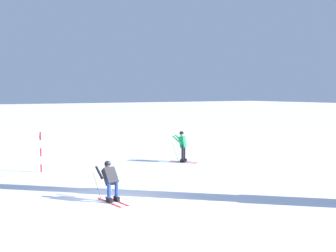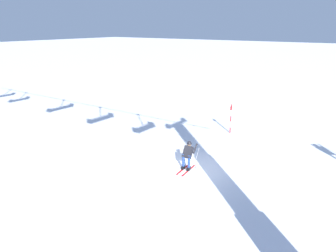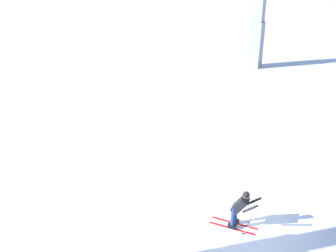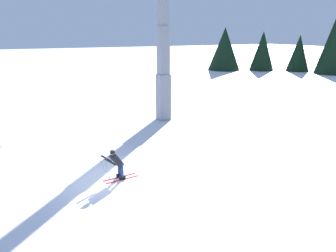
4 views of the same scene
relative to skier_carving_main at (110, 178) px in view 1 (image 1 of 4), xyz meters
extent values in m
plane|color=white|center=(0.04, -0.04, -0.83)|extent=(260.00, 260.00, 0.00)
cube|color=red|center=(0.13, 0.20, -0.82)|extent=(0.26, 1.59, 0.01)
cube|color=black|center=(0.13, 0.20, -0.73)|extent=(0.14, 0.29, 0.16)
cylinder|color=navy|center=(0.13, 0.20, -0.33)|extent=(0.13, 0.13, 0.66)
cube|color=red|center=(-0.17, 0.16, -0.82)|extent=(0.26, 1.59, 0.01)
cube|color=black|center=(-0.17, 0.16, -0.73)|extent=(0.14, 0.29, 0.16)
cylinder|color=navy|center=(-0.17, 0.16, -0.33)|extent=(0.13, 0.13, 0.66)
cube|color=black|center=(0.00, 0.01, 0.08)|extent=(0.48, 0.60, 0.65)
sphere|color=#997051|center=(0.02, -0.16, 0.46)|extent=(0.22, 0.22, 0.22)
sphere|color=black|center=(0.02, -0.16, 0.49)|extent=(0.23, 0.23, 0.23)
cylinder|color=black|center=(0.27, -0.35, 0.17)|extent=(0.14, 0.50, 0.43)
cylinder|color=gray|center=(0.32, -0.38, -0.41)|extent=(0.19, 0.47, 1.12)
cylinder|color=black|center=(0.35, -0.20, -0.78)|extent=(0.07, 0.07, 0.01)
cylinder|color=black|center=(-0.19, -0.40, 0.17)|extent=(0.14, 0.50, 0.43)
cylinder|color=gray|center=(-0.23, -0.44, -0.41)|extent=(0.09, 0.49, 1.12)
cylinder|color=black|center=(-0.29, -0.27, -0.78)|extent=(0.07, 0.07, 0.01)
cylinder|color=red|center=(0.71, -6.62, -0.63)|extent=(0.07, 0.07, 0.40)
cylinder|color=white|center=(0.71, -6.62, -0.23)|extent=(0.07, 0.07, 0.40)
cylinder|color=red|center=(0.71, -6.62, 0.16)|extent=(0.07, 0.07, 0.40)
cylinder|color=white|center=(0.71, -6.62, 0.56)|extent=(0.07, 0.07, 0.40)
cylinder|color=red|center=(0.71, -6.62, 0.95)|extent=(0.07, 0.07, 0.40)
cylinder|color=red|center=(0.73, -6.62, 0.90)|extent=(0.02, 0.28, 0.28)
cube|color=red|center=(-6.66, -5.21, -0.82)|extent=(1.06, 1.30, 0.01)
cube|color=black|center=(-6.66, -5.21, -0.73)|extent=(0.26, 0.29, 0.16)
cylinder|color=black|center=(-6.66, -5.21, -0.24)|extent=(0.13, 0.13, 0.84)
cube|color=red|center=(-6.91, -5.41, -0.82)|extent=(1.06, 1.30, 0.01)
cube|color=black|center=(-6.91, -5.41, -0.73)|extent=(0.26, 0.29, 0.16)
cylinder|color=black|center=(-6.91, -5.41, -0.24)|extent=(0.13, 0.13, 0.84)
cube|color=green|center=(-6.75, -5.36, 0.32)|extent=(0.56, 0.55, 0.66)
sphere|color=beige|center=(-6.72, -5.40, 0.76)|extent=(0.22, 0.22, 0.22)
sphere|color=black|center=(-6.72, -5.40, 0.79)|extent=(0.24, 0.24, 0.24)
cylinder|color=green|center=(-6.40, -5.43, 0.46)|extent=(0.38, 0.45, 0.44)
cylinder|color=gray|center=(-6.34, -5.43, -0.26)|extent=(0.33, 0.26, 1.19)
cylinder|color=black|center=(-6.41, -5.27, -0.78)|extent=(0.07, 0.07, 0.01)
cylinder|color=green|center=(-6.76, -5.71, 0.46)|extent=(0.38, 0.45, 0.44)
cylinder|color=gray|center=(-6.77, -5.78, -0.26)|extent=(0.18, 0.37, 1.19)
cylinder|color=black|center=(-6.92, -5.67, -0.78)|extent=(0.07, 0.07, 0.01)
camera|label=1|loc=(5.76, 13.12, 3.05)|focal=43.11mm
camera|label=2|loc=(-8.10, 13.29, 6.25)|focal=35.36mm
camera|label=3|loc=(-10.78, -3.76, 7.84)|focal=44.10mm
camera|label=4|loc=(13.20, -3.98, 5.52)|focal=35.47mm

